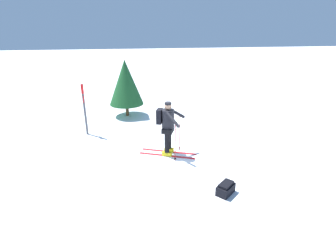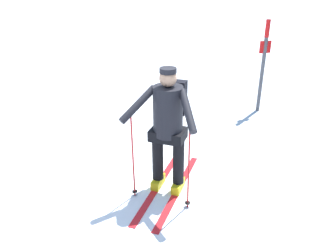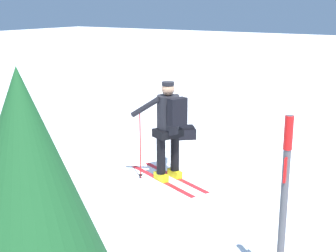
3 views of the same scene
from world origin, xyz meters
name	(u,v)px [view 2 (image 2 of 3)]	position (x,y,z in m)	size (l,w,h in m)	color
ground_plane	(148,191)	(0.00, 0.00, 0.00)	(80.00, 80.00, 0.00)	white
skier	(168,123)	(-0.28, -0.08, 0.98)	(1.11, 1.78, 1.69)	red
trail_marker	(264,59)	(-2.34, -2.79, 1.12)	(0.24, 0.09, 1.89)	#4C4C51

